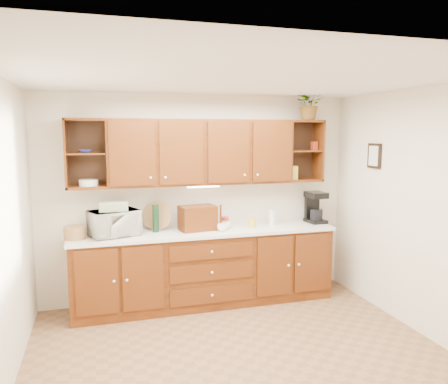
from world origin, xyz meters
TOP-DOWN VIEW (x-y plane):
  - floor at (0.00, 0.00)m, footprint 4.00×4.00m
  - ceiling at (0.00, 0.00)m, footprint 4.00×4.00m
  - back_wall at (0.00, 1.75)m, footprint 4.00×0.00m
  - left_wall at (-2.00, 0.00)m, footprint 0.00×3.50m
  - right_wall at (2.00, 0.00)m, footprint 0.00×3.50m
  - base_cabinets at (0.00, 1.45)m, footprint 3.20×0.60m
  - countertop at (0.00, 1.44)m, footprint 3.24×0.64m
  - upper_cabinets at (0.01, 1.59)m, footprint 3.20×0.33m
  - undercabinet_light at (0.00, 1.53)m, footprint 0.40×0.05m
  - framed_picture at (1.98, 0.90)m, footprint 0.03×0.24m
  - wicker_basket at (-1.52, 1.41)m, footprint 0.31×0.31m
  - microwave at (-1.09, 1.45)m, footprint 0.63×0.53m
  - towel_stack at (-1.09, 1.45)m, footprint 0.33×0.24m
  - wine_bottle at (-0.60, 1.51)m, footprint 0.08×0.08m
  - woven_tray at (-0.57, 1.61)m, footprint 0.37×0.23m
  - bread_box at (-0.09, 1.47)m, footprint 0.47×0.33m
  - mug_tree at (0.19, 1.40)m, footprint 0.29×0.28m
  - canister_red at (0.28, 1.54)m, footprint 0.13×0.13m
  - canister_white at (0.91, 1.50)m, footprint 0.10×0.10m
  - canister_yellow at (0.60, 1.43)m, footprint 0.11×0.11m
  - coffee_maker at (1.52, 1.50)m, footprint 0.23×0.30m
  - bowl_stack at (-1.37, 1.56)m, footprint 0.17×0.17m
  - plate_stack at (-1.35, 1.58)m, footprint 0.26×0.26m
  - pantry_box_yellow at (1.23, 1.56)m, footprint 0.12×0.10m
  - pantry_box_red at (1.52, 1.56)m, footprint 0.08×0.07m
  - potted_plant at (1.42, 1.52)m, footprint 0.41×0.37m

SIDE VIEW (x-z plane):
  - floor at x=0.00m, z-range 0.00..0.00m
  - base_cabinets at x=0.00m, z-range 0.00..0.90m
  - countertop at x=0.00m, z-range 0.90..0.94m
  - woven_tray at x=-0.57m, z-range 0.77..1.13m
  - mug_tree at x=0.19m, z-range 0.83..1.14m
  - canister_yellow at x=0.60m, z-range 0.94..1.06m
  - canister_red at x=0.28m, z-range 0.94..1.07m
  - wicker_basket at x=-1.52m, z-range 0.94..1.08m
  - canister_white at x=0.91m, z-range 0.94..1.13m
  - microwave at x=-1.09m, z-range 0.94..1.24m
  - bread_box at x=-0.09m, z-range 0.94..1.24m
  - wine_bottle at x=-0.60m, z-range 0.94..1.28m
  - coffee_maker at x=1.52m, z-range 0.93..1.34m
  - towel_stack at x=-1.09m, z-range 1.24..1.33m
  - back_wall at x=0.00m, z-range -0.70..3.30m
  - left_wall at x=-2.00m, z-range -0.45..3.05m
  - right_wall at x=2.00m, z-range -0.45..3.05m
  - undercabinet_light at x=0.00m, z-range 1.46..1.48m
  - plate_stack at x=-1.35m, z-range 1.52..1.59m
  - pantry_box_yellow at x=1.23m, z-range 1.52..1.69m
  - framed_picture at x=1.98m, z-range 1.70..2.00m
  - upper_cabinets at x=0.01m, z-range 1.49..2.29m
  - bowl_stack at x=-1.37m, z-range 1.90..1.94m
  - pantry_box_red at x=1.52m, z-range 1.90..2.01m
  - potted_plant at x=1.42m, z-range 2.29..2.70m
  - ceiling at x=0.00m, z-range 2.60..2.60m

